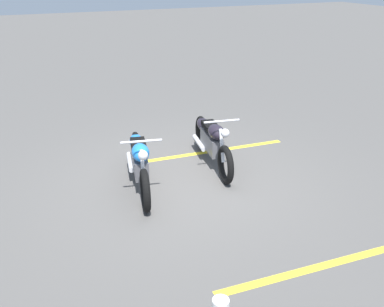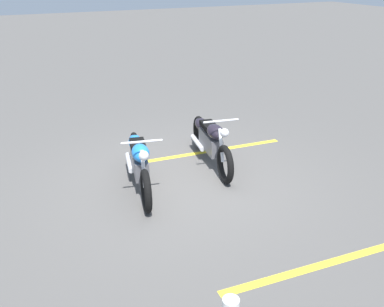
% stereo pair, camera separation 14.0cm
% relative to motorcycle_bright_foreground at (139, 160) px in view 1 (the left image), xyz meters
% --- Properties ---
extents(ground_plane, '(60.00, 60.00, 0.00)m').
position_rel_motorcycle_bright_foreground_xyz_m(ground_plane, '(0.18, 0.74, -0.46)').
color(ground_plane, '#514F4C').
extents(motorcycle_bright_foreground, '(2.20, 0.71, 1.04)m').
position_rel_motorcycle_bright_foreground_xyz_m(motorcycle_bright_foreground, '(0.00, 0.00, 0.00)').
color(motorcycle_bright_foreground, black).
rests_on(motorcycle_bright_foreground, ground).
extents(motorcycle_dark_foreground, '(2.22, 0.66, 1.04)m').
position_rel_motorcycle_bright_foreground_xyz_m(motorcycle_dark_foreground, '(-0.32, 1.49, 0.00)').
color(motorcycle_dark_foreground, black).
rests_on(motorcycle_dark_foreground, ground).
extents(parking_stripe_near, '(0.30, 3.20, 0.01)m').
position_rel_motorcycle_bright_foreground_xyz_m(parking_stripe_near, '(-0.78, 1.69, -0.46)').
color(parking_stripe_near, yellow).
rests_on(parking_stripe_near, ground).
extents(parking_stripe_mid, '(0.30, 3.20, 0.01)m').
position_rel_motorcycle_bright_foreground_xyz_m(parking_stripe_mid, '(2.98, 1.57, -0.46)').
color(parking_stripe_mid, yellow).
rests_on(parking_stripe_mid, ground).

